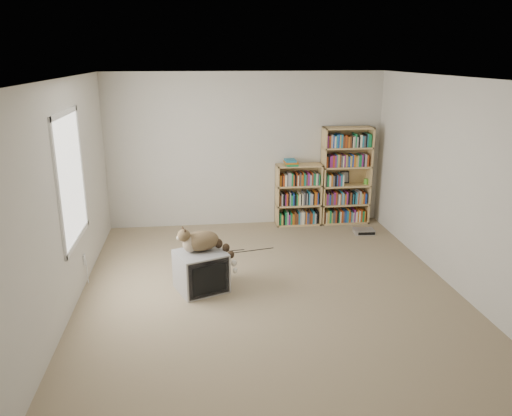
{
  "coord_description": "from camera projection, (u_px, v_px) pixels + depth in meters",
  "views": [
    {
      "loc": [
        -0.85,
        -5.51,
        2.73
      ],
      "look_at": [
        -0.03,
        1.0,
        0.72
      ],
      "focal_mm": 35.0,
      "sensor_mm": 36.0,
      "label": 1
    }
  ],
  "objects": [
    {
      "name": "ceiling",
      "position": [
        270.0,
        78.0,
        5.39
      ],
      "size": [
        4.5,
        5.0,
        0.02
      ],
      "primitive_type": "cube",
      "color": "white",
      "rests_on": "wall_back"
    },
    {
      "name": "wall_back",
      "position": [
        246.0,
        150.0,
        8.13
      ],
      "size": [
        4.5,
        0.02,
        2.5
      ],
      "primitive_type": "cube",
      "color": "beige",
      "rests_on": "floor"
    },
    {
      "name": "bookcase_short",
      "position": [
        298.0,
        197.0,
        8.32
      ],
      "size": [
        0.75,
        0.3,
        1.03
      ],
      "color": "tan",
      "rests_on": "floor"
    },
    {
      "name": "book_stack",
      "position": [
        291.0,
        162.0,
        8.1
      ],
      "size": [
        0.22,
        0.28,
        0.09
      ],
      "primitive_type": "cube",
      "color": "#A63C16",
      "rests_on": "bookcase_short"
    },
    {
      "name": "wall_front",
      "position": [
        324.0,
        283.0,
        3.39
      ],
      "size": [
        4.5,
        0.02,
        2.5
      ],
      "primitive_type": "cube",
      "color": "beige",
      "rests_on": "floor"
    },
    {
      "name": "bookcase_tall",
      "position": [
        345.0,
        178.0,
        8.33
      ],
      "size": [
        0.81,
        0.3,
        1.62
      ],
      "color": "tan",
      "rests_on": "floor"
    },
    {
      "name": "wall_outlet",
      "position": [
        84.0,
        260.0,
        6.15
      ],
      "size": [
        0.01,
        0.08,
        0.13
      ],
      "primitive_type": "cube",
      "color": "silver",
      "rests_on": "wall_left"
    },
    {
      "name": "green_mug",
      "position": [
        366.0,
        181.0,
        8.38
      ],
      "size": [
        0.08,
        0.08,
        0.09
      ],
      "primitive_type": "cylinder",
      "color": "#5DB834",
      "rests_on": "bookcase_tall"
    },
    {
      "name": "floor",
      "position": [
        268.0,
        288.0,
        6.12
      ],
      "size": [
        4.5,
        5.0,
        0.01
      ],
      "primitive_type": "cube",
      "color": "tan",
      "rests_on": "ground"
    },
    {
      "name": "cat",
      "position": [
        206.0,
        244.0,
        5.97
      ],
      "size": [
        0.73,
        0.46,
        0.53
      ],
      "rotation": [
        0.0,
        0.0,
        0.31
      ],
      "color": "#362716",
      "rests_on": "crt_tv"
    },
    {
      "name": "dvd_player",
      "position": [
        364.0,
        231.0,
        7.98
      ],
      "size": [
        0.33,
        0.24,
        0.07
      ],
      "primitive_type": "cube",
      "rotation": [
        0.0,
        0.0,
        -0.06
      ],
      "color": "#B9B9BE",
      "rests_on": "floor"
    },
    {
      "name": "wall_right",
      "position": [
        453.0,
        183.0,
        6.03
      ],
      "size": [
        0.02,
        5.0,
        2.5
      ],
      "primitive_type": "cube",
      "color": "beige",
      "rests_on": "floor"
    },
    {
      "name": "window",
      "position": [
        71.0,
        178.0,
        5.64
      ],
      "size": [
        0.02,
        1.22,
        1.52
      ],
      "primitive_type": "cube",
      "color": "white",
      "rests_on": "wall_left"
    },
    {
      "name": "wall_left",
      "position": [
        67.0,
        196.0,
        5.49
      ],
      "size": [
        0.02,
        5.0,
        2.5
      ],
      "primitive_type": "cube",
      "color": "beige",
      "rests_on": "floor"
    },
    {
      "name": "floor_cables",
      "position": [
        238.0,
        249.0,
        7.33
      ],
      "size": [
        1.2,
        0.7,
        0.01
      ],
      "primitive_type": null,
      "color": "black",
      "rests_on": "floor"
    },
    {
      "name": "crt_tv",
      "position": [
        201.0,
        271.0,
        6.02
      ],
      "size": [
        0.7,
        0.67,
        0.48
      ],
      "rotation": [
        0.0,
        0.0,
        0.37
      ],
      "color": "#A1A1A3",
      "rests_on": "floor"
    },
    {
      "name": "framed_print",
      "position": [
        344.0,
        177.0,
        8.41
      ],
      "size": [
        0.15,
        0.05,
        0.21
      ],
      "primitive_type": "cube",
      "rotation": [
        -0.17,
        0.0,
        0.0
      ],
      "color": "black",
      "rests_on": "bookcase_tall"
    }
  ]
}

